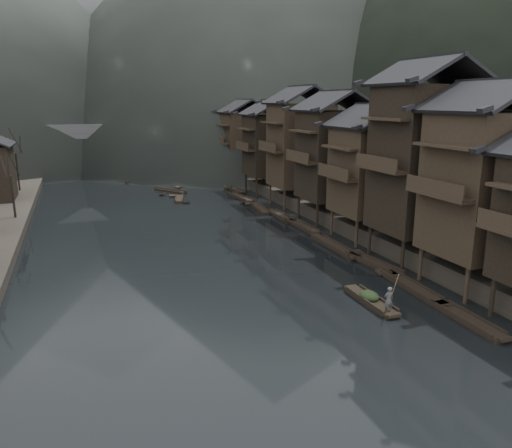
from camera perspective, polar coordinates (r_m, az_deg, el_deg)
name	(u,v)px	position (r m, az deg, el deg)	size (l,w,h in m)	color
water	(248,313)	(32.30, -0.96, -10.19)	(300.00, 300.00, 0.00)	black
right_bank	(374,180)	(82.11, 13.35, 4.93)	(40.00, 200.00, 1.80)	#2D2823
stilt_houses	(344,142)	(54.17, 10.03, 9.24)	(9.00, 67.60, 16.80)	black
moored_sampans	(272,212)	(59.86, 1.89, 1.38)	(3.26, 72.71, 0.47)	black
midriver_boats	(161,190)	(76.40, -10.77, 3.88)	(7.91, 22.96, 0.45)	black
stone_bridge	(127,144)	(100.70, -14.48, 8.88)	(40.00, 6.00, 9.00)	#4C4C4F
hero_sampan	(371,301)	(34.50, 13.00, -8.57)	(1.18, 5.53, 0.44)	black
cargo_heap	(369,291)	(34.48, 12.82, -7.50)	(1.22, 1.60, 0.73)	black
boatman	(389,296)	(32.62, 14.95, -7.96)	(0.63, 0.41, 1.72)	#545456
bamboo_pole	(394,254)	(31.85, 15.55, -3.37)	(0.06, 0.06, 4.35)	#8C7A51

